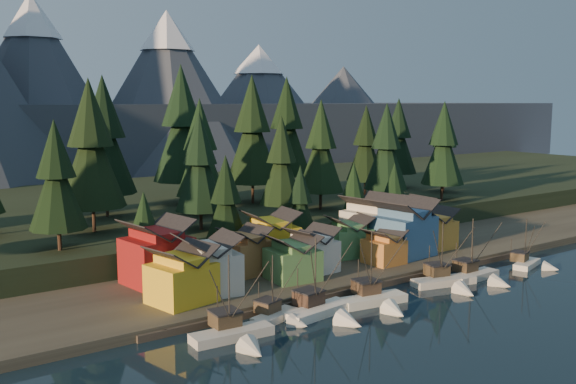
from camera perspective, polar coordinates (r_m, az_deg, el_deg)
ground at (r=98.31m, az=12.89°, el=-10.62°), size 500.00×500.00×0.00m
shore_strip at (r=127.02m, az=-0.74°, el=-5.78°), size 400.00×50.00×1.50m
hillside at (r=169.25m, az=-10.42°, el=-1.63°), size 420.00×100.00×6.00m
dock at (r=109.24m, az=6.37°, el=-8.28°), size 80.00×4.00×1.00m
mountain_ridge at (r=282.87m, az=-22.07°, el=6.46°), size 560.00×190.00×90.00m
boat_0 at (r=85.37m, az=-4.62°, el=-11.71°), size 11.69×12.60×12.56m
boat_1 at (r=92.58m, az=-0.70°, el=-10.21°), size 8.63×9.18×10.57m
boat_2 at (r=94.29m, az=3.33°, el=-9.72°), size 12.00×12.79×12.81m
boat_3 at (r=100.05m, az=8.00°, el=-8.74°), size 11.54×12.28×12.60m
boat_4 at (r=112.41m, az=14.08°, el=-7.12°), size 12.10×12.72×12.12m
boat_5 at (r=117.46m, az=16.69°, el=-6.51°), size 10.68×11.59×12.05m
boat_6 at (r=129.97m, az=20.90°, el=-5.43°), size 8.74×9.23×10.25m
house_front_0 at (r=96.77m, az=-9.46°, el=-7.10°), size 10.02×9.65×8.60m
house_front_1 at (r=100.60m, az=-7.18°, el=-6.27°), size 9.80×9.48×9.24m
house_front_2 at (r=107.67m, az=0.41°, el=-5.73°), size 8.46×8.52×7.56m
house_front_3 at (r=112.46m, az=2.12°, el=-5.04°), size 8.43×8.10×7.89m
house_front_4 at (r=119.67m, az=8.52°, el=-4.72°), size 6.30×6.79×6.36m
house_front_5 at (r=125.79m, az=10.26°, el=-3.02°), size 11.40×10.58×10.90m
house_front_6 at (r=133.35m, az=12.64°, el=-3.07°), size 8.41×7.97×8.25m
house_back_0 at (r=107.40m, az=-11.59°, el=-5.06°), size 10.90×10.56×10.60m
house_back_1 at (r=111.38m, az=-3.87°, el=-5.13°), size 8.09×8.17×8.11m
house_back_2 at (r=118.49m, az=-1.56°, el=-3.90°), size 10.12×9.48×9.66m
house_back_3 at (r=124.16m, az=5.43°, el=-3.84°), size 8.87×8.20×7.80m
house_back_4 at (r=131.70m, az=7.40°, el=-2.50°), size 11.07×10.74×10.74m
house_back_5 at (r=139.82m, az=10.69°, el=-2.28°), size 8.70×8.80×9.27m
tree_hill_2 at (r=114.25m, az=-19.89°, el=1.07°), size 9.56×9.56×22.28m
tree_hill_3 at (r=128.21m, az=-17.12°, el=3.72°), size 12.74×12.74×29.67m
tree_hill_4 at (r=144.92m, az=-16.01°, el=4.49°), size 13.25×13.25×30.87m
tree_hill_5 at (r=126.31m, az=-7.83°, el=2.34°), size 9.98×9.98×23.25m
tree_hill_6 at (r=143.11m, az=-7.79°, el=3.59°), size 11.11×11.11×25.88m
tree_hill_7 at (r=133.94m, az=-0.59°, el=2.53°), size 9.60×9.60×22.36m
tree_hill_8 at (r=157.94m, az=-3.19°, el=5.21°), size 13.58×13.58×31.63m
tree_hill_9 at (r=148.89m, az=2.94°, el=3.79°), size 11.03×11.03×25.69m
tree_hill_10 at (r=173.47m, az=-0.12°, el=5.51°), size 13.65×13.65×31.79m
tree_hill_11 at (r=155.70m, az=8.72°, el=3.72°), size 10.66×10.66×24.84m
tree_hill_12 at (r=172.82m, az=6.93°, el=4.06°), size 10.39×10.39×24.21m
tree_hill_13 at (r=167.37m, az=13.64°, el=3.97°), size 10.86×10.86×25.29m
tree_hill_14 at (r=189.51m, az=9.75°, el=4.68°), size 11.23×11.23×26.16m
tree_hill_15 at (r=159.80m, az=-9.40°, el=5.64°), size 14.65×14.65×34.12m
tree_hill_17 at (r=183.06m, az=13.73°, el=3.80°), size 9.61×9.61×22.38m
tree_shore_0 at (r=111.97m, az=-12.63°, el=-3.30°), size 6.26×6.26×14.59m
tree_shore_1 at (r=118.40m, az=-5.53°, el=-1.06°), size 8.59×8.59×20.02m
tree_shore_2 at (r=127.85m, az=1.10°, el=-1.05°), size 7.37×7.37×17.17m
tree_shore_3 at (r=136.57m, az=5.83°, el=-0.57°), size 7.25×7.25×16.89m
tree_shore_4 at (r=144.74m, az=9.40°, el=-0.31°), size 6.94×6.94×16.17m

